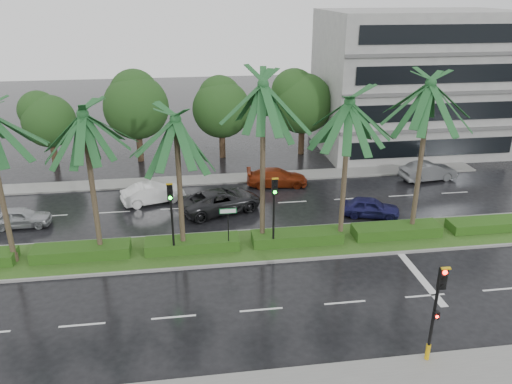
{
  "coord_description": "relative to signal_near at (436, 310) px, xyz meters",
  "views": [
    {
      "loc": [
        -2.94,
        -23.97,
        13.81
      ],
      "look_at": [
        0.68,
        1.5,
        3.19
      ],
      "focal_mm": 35.0,
      "sensor_mm": 36.0,
      "label": 1
    }
  ],
  "objects": [
    {
      "name": "far_sidewalk",
      "position": [
        -6.0,
        21.39,
        -2.44
      ],
      "size": [
        40.0,
        2.0,
        0.12
      ],
      "primitive_type": "cube",
      "color": "slate",
      "rests_on": "ground"
    },
    {
      "name": "signal_median_left",
      "position": [
        -10.0,
        9.69,
        0.49
      ],
      "size": [
        0.34,
        0.42,
        4.36
      ],
      "color": "black",
      "rests_on": "median"
    },
    {
      "name": "lane_markings",
      "position": [
        -2.96,
        8.96,
        -2.5
      ],
      "size": [
        34.0,
        13.06,
        0.01
      ],
      "color": "silver",
      "rests_on": "ground"
    },
    {
      "name": "median",
      "position": [
        -6.0,
        10.39,
        -2.42
      ],
      "size": [
        36.0,
        4.0,
        0.15
      ],
      "color": "gray",
      "rests_on": "ground"
    },
    {
      "name": "car_darkgrey",
      "position": [
        -7.0,
        15.59,
        -1.75
      ],
      "size": [
        4.16,
        5.95,
        1.51
      ],
      "primitive_type": "imported",
      "rotation": [
        0.0,
        0.0,
        1.91
      ],
      "color": "#232326",
      "rests_on": "ground"
    },
    {
      "name": "building",
      "position": [
        11.0,
        27.39,
        3.5
      ],
      "size": [
        16.0,
        10.0,
        12.0
      ],
      "primitive_type": "cube",
      "color": "gray",
      "rests_on": "ground"
    },
    {
      "name": "ground",
      "position": [
        -6.0,
        9.39,
        -2.5
      ],
      "size": [
        120.0,
        120.0,
        0.0
      ],
      "primitive_type": "plane",
      "color": "black",
      "rests_on": "ground"
    },
    {
      "name": "signal_near",
      "position": [
        0.0,
        0.0,
        0.0
      ],
      "size": [
        0.34,
        0.45,
        4.36
      ],
      "color": "black",
      "rests_on": "near_sidewalk"
    },
    {
      "name": "street_sign",
      "position": [
        -7.0,
        9.87,
        -0.38
      ],
      "size": [
        0.95,
        0.09,
        2.6
      ],
      "color": "black",
      "rests_on": "median"
    },
    {
      "name": "palm_row",
      "position": [
        -7.25,
        10.41,
        5.26
      ],
      "size": [
        26.3,
        4.2,
        9.88
      ],
      "color": "#453227",
      "rests_on": "median"
    },
    {
      "name": "hedge",
      "position": [
        -6.0,
        10.39,
        -2.05
      ],
      "size": [
        35.2,
        1.4,
        0.6
      ],
      "color": "#1D4313",
      "rests_on": "median"
    },
    {
      "name": "car_white",
      "position": [
        -11.5,
        17.66,
        -1.8
      ],
      "size": [
        2.66,
        4.49,
        1.4
      ],
      "primitive_type": "imported",
      "rotation": [
        0.0,
        0.0,
        1.87
      ],
      "color": "silver",
      "rests_on": "ground"
    },
    {
      "name": "car_silver",
      "position": [
        -19.45,
        15.07,
        -1.89
      ],
      "size": [
        1.48,
        3.63,
        1.23
      ],
      "primitive_type": "imported",
      "rotation": [
        0.0,
        0.0,
        1.56
      ],
      "color": "#A1A4A9",
      "rests_on": "ground"
    },
    {
      "name": "car_grey",
      "position": [
        9.19,
        19.13,
        -1.79
      ],
      "size": [
        2.01,
        4.46,
        1.42
      ],
      "primitive_type": "imported",
      "rotation": [
        0.0,
        0.0,
        1.69
      ],
      "color": "#535658",
      "rests_on": "ground"
    },
    {
      "name": "car_red",
      "position": [
        -2.5,
        19.6,
        -1.85
      ],
      "size": [
        2.24,
        4.65,
        1.31
      ],
      "primitive_type": "imported",
      "rotation": [
        0.0,
        0.0,
        1.48
      ],
      "color": "maroon",
      "rests_on": "ground"
    },
    {
      "name": "bg_trees",
      "position": [
        -5.64,
        26.98,
        2.09
      ],
      "size": [
        32.44,
        5.33,
        7.7
      ],
      "color": "#332217",
      "rests_on": "ground"
    },
    {
      "name": "signal_median_right",
      "position": [
        -4.5,
        9.69,
        0.49
      ],
      "size": [
        0.34,
        0.42,
        4.36
      ],
      "color": "black",
      "rests_on": "median"
    },
    {
      "name": "car_blue",
      "position": [
        2.5,
        13.45,
        -1.87
      ],
      "size": [
        2.56,
        3.99,
        1.26
      ],
      "primitive_type": "imported",
      "rotation": [
        0.0,
        0.0,
        1.26
      ],
      "color": "navy",
      "rests_on": "ground"
    }
  ]
}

